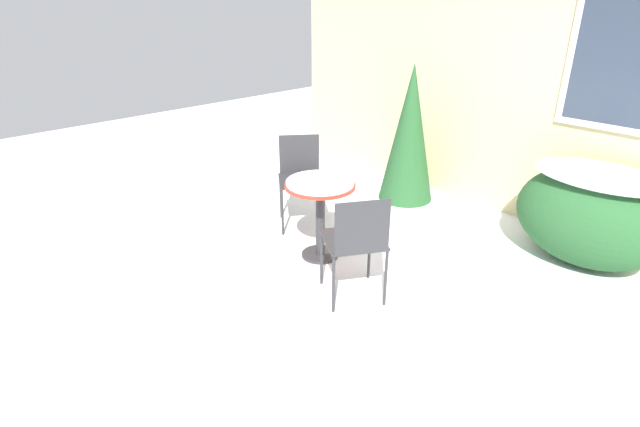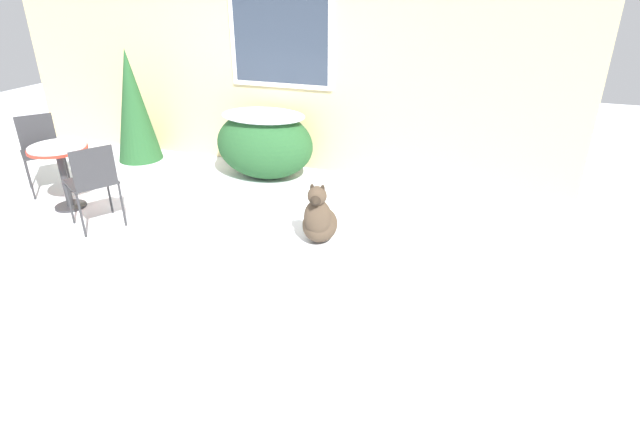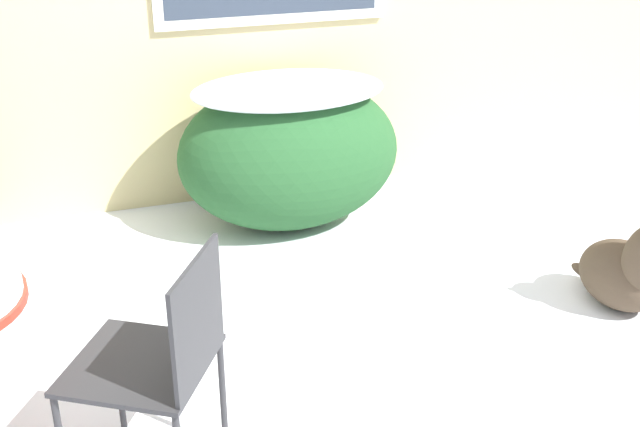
{
  "view_description": "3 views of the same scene",
  "coord_description": "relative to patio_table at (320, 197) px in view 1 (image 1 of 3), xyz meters",
  "views": [
    {
      "loc": [
        1.4,
        -2.79,
        2.28
      ],
      "look_at": [
        -1.55,
        0.01,
        0.43
      ],
      "focal_mm": 28.0,
      "sensor_mm": 36.0,
      "label": 1
    },
    {
      "loc": [
        2.94,
        -3.97,
        2.41
      ],
      "look_at": [
        1.44,
        0.24,
        0.29
      ],
      "focal_mm": 28.0,
      "sensor_mm": 36.0,
      "label": 2
    },
    {
      "loc": [
        -1.04,
        -2.54,
        2.08
      ],
      "look_at": [
        0.0,
        0.6,
        0.55
      ],
      "focal_mm": 45.0,
      "sensor_mm": 36.0,
      "label": 3
    }
  ],
  "objects": [
    {
      "name": "ground_plane",
      "position": [
        1.55,
        -0.01,
        -0.59
      ],
      "size": [
        16.0,
        16.0,
        0.0
      ],
      "primitive_type": "plane",
      "color": "white"
    },
    {
      "name": "house_wall",
      "position": [
        1.57,
        2.19,
        1.0
      ],
      "size": [
        8.0,
        0.1,
        3.14
      ],
      "color": "#D1BC84",
      "rests_on": "ground_plane"
    },
    {
      "name": "shrub_left",
      "position": [
        1.71,
        1.65,
        -0.11
      ],
      "size": [
        1.3,
        0.91,
        0.89
      ],
      "color": "#235128",
      "rests_on": "ground_plane"
    },
    {
      "name": "evergreen_bush",
      "position": [
        -0.32,
        1.7,
        0.19
      ],
      "size": [
        0.62,
        0.62,
        1.56
      ],
      "color": "#235128",
      "rests_on": "ground_plane"
    },
    {
      "name": "patio_table",
      "position": [
        0.0,
        0.0,
        0.0
      ],
      "size": [
        0.62,
        0.62,
        0.74
      ],
      "color": "#2D2D30",
      "rests_on": "ground_plane"
    },
    {
      "name": "patio_chair_near_table",
      "position": [
        -0.67,
        0.36,
        -0.06
      ],
      "size": [
        0.63,
        0.63,
        0.91
      ],
      "rotation": [
        0.0,
        0.0,
        0.92
      ],
      "color": "#2D2D30",
      "rests_on": "ground_plane"
    },
    {
      "name": "patio_chair_far_side",
      "position": [
        0.7,
        -0.29,
        -0.06
      ],
      "size": [
        0.62,
        0.62,
        0.91
      ],
      "rotation": [
        0.0,
        0.0,
        4.17
      ],
      "color": "#2D2D30",
      "rests_on": "ground_plane"
    }
  ]
}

